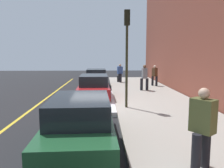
% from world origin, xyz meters
% --- Properties ---
extents(ground_plane, '(56.00, 56.00, 0.00)m').
position_xyz_m(ground_plane, '(0.00, 0.00, 0.00)').
color(ground_plane, black).
extents(sidewalk, '(28.00, 4.60, 0.15)m').
position_xyz_m(sidewalk, '(0.00, -3.30, 0.07)').
color(sidewalk, '#A39E93').
rests_on(sidewalk, ground).
extents(lane_stripe_centre, '(28.00, 0.14, 0.01)m').
position_xyz_m(lane_stripe_centre, '(0.00, 3.20, 0.00)').
color(lane_stripe_centre, gold).
rests_on(lane_stripe_centre, ground).
extents(snow_bank_curb, '(5.96, 0.56, 0.22)m').
position_xyz_m(snow_bank_curb, '(0.75, -0.70, 0.11)').
color(snow_bank_curb, white).
rests_on(snow_bank_curb, ground).
extents(parked_car_green, '(4.85, 2.02, 1.51)m').
position_xyz_m(parked_car_green, '(-5.28, 0.26, 0.76)').
color(parked_car_green, black).
rests_on(parked_car_green, ground).
extents(parked_car_red, '(4.58, 1.97, 1.51)m').
position_xyz_m(parked_car_red, '(1.83, 0.18, 0.76)').
color(parked_car_red, black).
rests_on(parked_car_red, ground).
extents(parked_car_white, '(4.60, 1.98, 1.51)m').
position_xyz_m(parked_car_white, '(7.73, 0.26, 0.76)').
color(parked_car_white, black).
rests_on(parked_car_white, ground).
extents(pedestrian_blue_coat, '(0.54, 0.53, 1.71)m').
position_xyz_m(pedestrian_blue_coat, '(9.26, -1.93, 1.06)').
color(pedestrian_blue_coat, black).
rests_on(pedestrian_blue_coat, sidewalk).
extents(pedestrian_grey_coat, '(0.51, 0.61, 1.85)m').
position_xyz_m(pedestrian_grey_coat, '(4.34, -3.36, 1.14)').
color(pedestrian_grey_coat, black).
rests_on(pedestrian_grey_coat, sidewalk).
extents(pedestrian_brown_coat, '(0.54, 0.53, 1.72)m').
position_xyz_m(pedestrian_brown_coat, '(6.69, -4.65, 1.06)').
color(pedestrian_brown_coat, black).
rests_on(pedestrian_brown_coat, sidewalk).
extents(pedestrian_olive_coat, '(0.58, 0.55, 1.84)m').
position_xyz_m(pedestrian_olive_coat, '(-6.96, -2.55, 1.13)').
color(pedestrian_olive_coat, black).
rests_on(pedestrian_olive_coat, sidewalk).
extents(traffic_light_pole, '(0.35, 0.26, 4.62)m').
position_xyz_m(traffic_light_pole, '(-0.94, -1.51, 3.25)').
color(traffic_light_pole, '#2D2D19').
rests_on(traffic_light_pole, sidewalk).
extents(rolling_suitcase, '(0.34, 0.22, 0.89)m').
position_xyz_m(rolling_suitcase, '(9.69, -1.80, 0.42)').
color(rolling_suitcase, black).
rests_on(rolling_suitcase, sidewalk).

